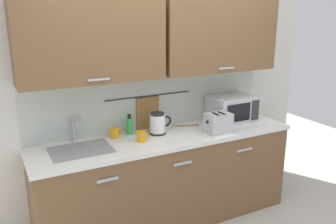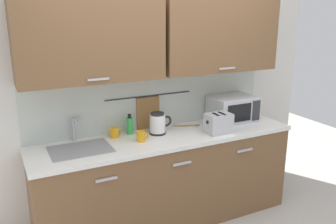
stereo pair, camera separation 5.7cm
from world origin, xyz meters
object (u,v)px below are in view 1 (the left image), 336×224
(toaster, at_px, (218,123))
(mug_by_kettle, at_px, (142,136))
(microwave, at_px, (231,108))
(dish_soap_bottle, at_px, (130,125))
(electric_kettle, at_px, (158,123))
(mug_near_sink, at_px, (115,133))
(wooden_spoon, at_px, (190,125))

(toaster, xyz_separation_m, mug_by_kettle, (-0.75, 0.11, -0.05))
(microwave, xyz_separation_m, dish_soap_bottle, (-1.12, 0.09, -0.05))
(electric_kettle, distance_m, toaster, 0.58)
(microwave, height_order, mug_by_kettle, microwave)
(microwave, relative_size, dish_soap_bottle, 2.35)
(electric_kettle, bearing_deg, microwave, 1.14)
(toaster, bearing_deg, mug_near_sink, 161.28)
(microwave, height_order, electric_kettle, microwave)
(microwave, distance_m, mug_by_kettle, 1.11)
(mug_by_kettle, bearing_deg, electric_kettle, 29.03)
(microwave, height_order, mug_near_sink, microwave)
(mug_near_sink, relative_size, toaster, 0.47)
(toaster, distance_m, mug_by_kettle, 0.76)
(electric_kettle, relative_size, toaster, 0.89)
(microwave, height_order, toaster, microwave)
(mug_by_kettle, bearing_deg, dish_soap_bottle, 95.01)
(toaster, relative_size, mug_by_kettle, 2.13)
(dish_soap_bottle, distance_m, wooden_spoon, 0.64)
(microwave, bearing_deg, wooden_spoon, 175.17)
(microwave, bearing_deg, toaster, -143.66)
(dish_soap_bottle, distance_m, mug_near_sink, 0.17)
(wooden_spoon, bearing_deg, electric_kettle, -171.38)
(electric_kettle, xyz_separation_m, dish_soap_bottle, (-0.24, 0.11, -0.01))
(mug_by_kettle, bearing_deg, microwave, 7.35)
(microwave, bearing_deg, mug_near_sink, 177.20)
(dish_soap_bottle, bearing_deg, toaster, -24.17)
(toaster, xyz_separation_m, wooden_spoon, (-0.14, 0.30, -0.09))
(wooden_spoon, bearing_deg, dish_soap_bottle, 175.30)
(microwave, height_order, dish_soap_bottle, microwave)
(electric_kettle, bearing_deg, dish_soap_bottle, 155.66)
(mug_near_sink, distance_m, toaster, 0.99)
(electric_kettle, height_order, mug_by_kettle, electric_kettle)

